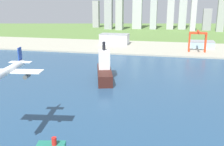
% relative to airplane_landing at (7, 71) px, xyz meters
% --- Properties ---
extents(ground_plane, '(2400.00, 2400.00, 0.00)m').
position_rel_airplane_landing_xyz_m(ground_plane, '(32.69, 157.63, -44.44)').
color(ground_plane, '#547738').
extents(water_bay, '(840.00, 360.00, 0.15)m').
position_rel_airplane_landing_xyz_m(water_bay, '(32.69, 97.63, -44.37)').
color(water_bay, navy).
rests_on(water_bay, ground).
extents(industrial_pier, '(840.00, 140.00, 2.50)m').
position_rel_airplane_landing_xyz_m(industrial_pier, '(32.69, 347.63, -43.19)').
color(industrial_pier, '#A09D8B').
rests_on(industrial_pier, ground).
extents(airplane_landing, '(39.02, 46.98, 14.52)m').
position_rel_airplane_landing_xyz_m(airplane_landing, '(0.00, 0.00, 0.00)').
color(airplane_landing, white).
extents(cargo_ship, '(30.15, 60.06, 39.86)m').
position_rel_airplane_landing_xyz_m(cargo_ship, '(20.56, 141.34, -33.26)').
color(cargo_ship, '#381914').
rests_on(cargo_ship, water_bay).
extents(port_crane_red, '(27.51, 34.94, 34.63)m').
position_rel_airplane_landing_xyz_m(port_crane_red, '(130.86, 316.54, -16.73)').
color(port_crane_red, red).
rests_on(port_crane_red, industrial_pier).
extents(warehouse_main, '(54.17, 30.78, 19.53)m').
position_rel_airplane_landing_xyz_m(warehouse_main, '(-16.41, 367.30, -32.16)').
color(warehouse_main, silver).
rests_on(warehouse_main, industrial_pier).
extents(warehouse_annex, '(42.19, 27.81, 11.86)m').
position_rel_airplane_landing_xyz_m(warehouse_annex, '(142.50, 362.84, -35.99)').
color(warehouse_annex, '#99BCD1').
rests_on(warehouse_annex, industrial_pier).
extents(distant_skyline, '(385.56, 84.20, 159.92)m').
position_rel_airplane_landing_xyz_m(distant_skyline, '(42.51, 684.25, 19.13)').
color(distant_skyline, '#959498').
rests_on(distant_skyline, ground).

